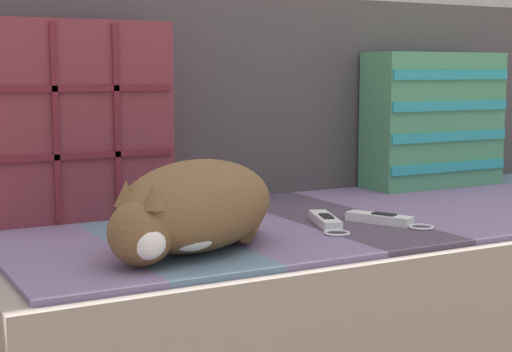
# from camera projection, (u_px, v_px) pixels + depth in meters

# --- Properties ---
(couch) EXTENTS (1.89, 0.81, 0.39)m
(couch) POSITION_uv_depth(u_px,v_px,m) (388.00, 290.00, 1.80)
(couch) COLOR gray
(couch) RESTS_ON ground_plane
(sofa_backrest) EXTENTS (1.85, 0.14, 0.48)m
(sofa_backrest) POSITION_uv_depth(u_px,v_px,m) (312.00, 95.00, 2.03)
(sofa_backrest) COLOR #474242
(sofa_backrest) RESTS_ON couch
(throw_pillow_quilted) EXTENTS (0.37, 0.14, 0.40)m
(throw_pillow_quilted) POSITION_uv_depth(u_px,v_px,m) (77.00, 120.00, 1.60)
(throw_pillow_quilted) COLOR brown
(throw_pillow_quilted) RESTS_ON couch
(throw_pillow_striped) EXTENTS (0.38, 0.14, 0.35)m
(throw_pillow_striped) POSITION_uv_depth(u_px,v_px,m) (433.00, 120.00, 2.05)
(throw_pillow_striped) COLOR #4C9366
(throw_pillow_striped) RESTS_ON couch
(sleeping_cat) EXTENTS (0.38, 0.33, 0.15)m
(sleeping_cat) POSITION_uv_depth(u_px,v_px,m) (192.00, 209.00, 1.30)
(sleeping_cat) COLOR brown
(sleeping_cat) RESTS_ON couch
(game_remote_near) EXTENTS (0.10, 0.19, 0.02)m
(game_remote_near) POSITION_uv_depth(u_px,v_px,m) (326.00, 221.00, 1.54)
(game_remote_near) COLOR white
(game_remote_near) RESTS_ON couch
(game_remote_far) EXTENTS (0.12, 0.18, 0.02)m
(game_remote_far) POSITION_uv_depth(u_px,v_px,m) (383.00, 219.00, 1.56)
(game_remote_far) COLOR white
(game_remote_far) RESTS_ON couch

